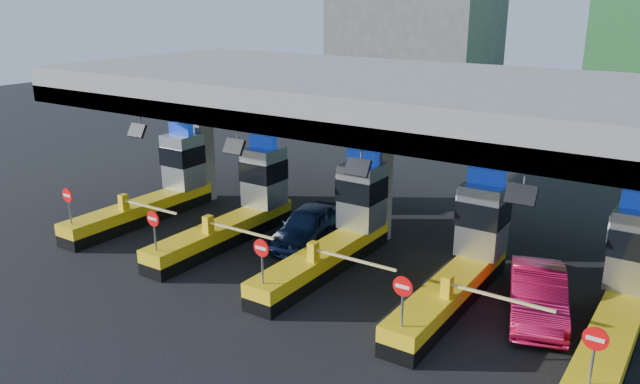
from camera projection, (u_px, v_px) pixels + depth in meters
The scene contains 10 objects.
ground at pixel (338, 264), 24.21m from camera, with size 120.00×120.00×0.00m, color black.
toll_canopy at pixel (377, 97), 24.66m from camera, with size 28.00×12.09×7.00m.
toll_lane_far_left at pixel (161, 186), 29.29m from camera, with size 4.43×8.00×4.16m.
toll_lane_left at pixel (242, 205), 26.66m from camera, with size 4.43×8.00×4.16m.
toll_lane_center at pixel (342, 228), 24.02m from camera, with size 4.43×8.00×4.16m.
toll_lane_right at pixel (466, 256), 21.38m from camera, with size 4.43×8.00×4.16m.
toll_lane_far_right at pixel (625, 293), 18.74m from camera, with size 4.43×8.00×4.16m.
bg_building_concrete at pixel (417, 7), 57.54m from camera, with size 14.00×10.00×18.00m, color #4C4C49.
van at pixel (308, 226), 25.99m from camera, with size 1.86×4.62×1.58m, color black.
red_car at pixel (538, 295), 19.96m from camera, with size 1.66×4.75×1.56m, color #AA0D34.
Camera 1 is at (11.75, -18.94, 9.89)m, focal length 35.00 mm.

